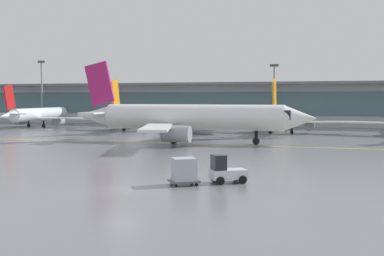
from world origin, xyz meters
name	(u,v)px	position (x,y,z in m)	size (l,w,h in m)	color
ground_plane	(121,190)	(0.00, 0.00, 0.00)	(400.00, 400.00, 0.00)	slate
taxiway_centreline_stripe	(189,144)	(-5.69, 33.41, 0.00)	(110.00, 0.36, 0.01)	yellow
terminal_concourse	(279,103)	(0.00, 82.70, 4.92)	(169.08, 11.00, 9.60)	#B2B7BC
gate_airplane_0	(39,114)	(-48.08, 62.01, 2.63)	(24.64, 26.50, 8.78)	white
gate_airplane_1	(136,115)	(-24.12, 58.16, 2.83)	(26.41, 28.54, 9.45)	white
gate_airplane_2	(282,117)	(3.56, 58.89, 2.77)	(25.95, 27.83, 9.24)	silver
taxiing_regional_jet	(190,118)	(-6.14, 35.40, 3.46)	(34.71, 32.37, 11.53)	white
baggage_tug	(225,171)	(6.11, 4.76, 0.89)	(2.95, 2.59, 2.10)	silver
cargo_dolly_lead	(184,170)	(3.45, 3.10, 1.05)	(2.63, 2.47, 1.94)	#595B60
apron_light_mast_0	(42,89)	(-55.04, 73.64, 8.17)	(1.80, 0.36, 14.96)	gray
apron_light_mast_1	(274,92)	(-0.20, 75.91, 7.30)	(1.80, 0.36, 13.24)	gray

